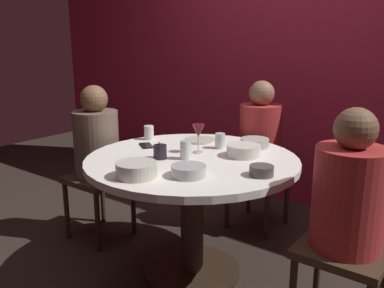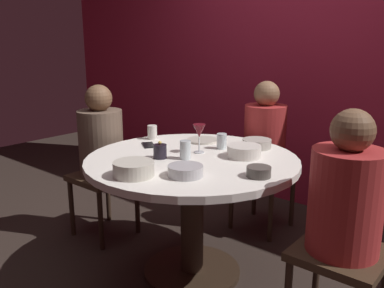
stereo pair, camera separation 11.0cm
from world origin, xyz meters
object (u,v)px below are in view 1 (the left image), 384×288
(seated_diner_back, at_px, (260,139))
(bowl_serving_large, at_px, (189,171))
(dining_table, at_px, (192,185))
(bowl_small_white, at_px, (244,151))
(candle_holder, at_px, (160,152))
(bowl_rice_portion, at_px, (137,170))
(cup_by_left_diner, at_px, (220,141))
(seated_diner_right, at_px, (349,200))
(seated_diner_left, at_px, (97,145))
(dinner_plate, at_px, (200,140))
(cup_near_candle, at_px, (186,150))
(cup_by_right_diner, at_px, (149,133))
(bowl_salad_center, at_px, (261,171))
(wine_glass, at_px, (198,132))
(cell_phone, at_px, (146,146))
(bowl_sauce_side, at_px, (255,143))

(seated_diner_back, height_order, bowl_serving_large, seated_diner_back)
(dining_table, relative_size, bowl_small_white, 6.25)
(candle_holder, distance_m, bowl_rice_portion, 0.34)
(bowl_serving_large, distance_m, cup_by_left_diner, 0.58)
(candle_holder, xyz_separation_m, bowl_small_white, (0.36, 0.33, -0.01))
(seated_diner_right, xyz_separation_m, bowl_rice_portion, (-0.91, -0.45, 0.09))
(seated_diner_left, bearing_deg, dinner_plate, 28.15)
(bowl_small_white, bearing_deg, cup_near_candle, -133.30)
(candle_holder, bearing_deg, cup_by_right_diner, 140.22)
(seated_diner_back, height_order, bowl_salad_center, seated_diner_back)
(seated_diner_left, xyz_separation_m, cup_near_candle, (0.84, -0.05, 0.11))
(seated_diner_right, relative_size, cup_near_candle, 10.52)
(bowl_serving_large, distance_m, cup_by_right_diner, 0.83)
(seated_diner_right, height_order, bowl_salad_center, seated_diner_right)
(wine_glass, height_order, cup_near_candle, wine_glass)
(seated_diner_back, height_order, cup_near_candle, seated_diner_back)
(bowl_serving_large, height_order, cup_near_candle, cup_near_candle)
(wine_glass, bearing_deg, dinner_plate, 123.93)
(bowl_salad_center, bearing_deg, dining_table, 173.19)
(bowl_small_white, relative_size, cup_near_candle, 1.84)
(dinner_plate, bearing_deg, dining_table, -60.83)
(cup_near_candle, distance_m, cup_by_left_diner, 0.32)
(cup_near_candle, bearing_deg, bowl_serving_large, -49.43)
(seated_diner_left, relative_size, seated_diner_back, 0.99)
(cup_near_candle, bearing_deg, seated_diner_left, 176.56)
(seated_diner_right, xyz_separation_m, cup_by_left_diner, (-0.88, 0.27, 0.10))
(seated_diner_back, bearing_deg, dinner_plate, -21.25)
(bowl_salad_center, distance_m, cup_by_right_diner, 1.01)
(seated_diner_right, bearing_deg, cup_by_left_diner, -17.07)
(wine_glass, bearing_deg, cell_phone, -168.35)
(candle_holder, xyz_separation_m, cup_by_left_diner, (0.15, 0.40, 0.01))
(cell_phone, bearing_deg, dinner_plate, 2.86)
(seated_diner_back, distance_m, cell_phone, 0.91)
(seated_diner_back, bearing_deg, seated_diner_left, -44.90)
(seated_diner_back, xyz_separation_m, bowl_salad_center, (0.48, -0.90, 0.08))
(seated_diner_left, xyz_separation_m, dinner_plate, (0.65, 0.35, 0.06))
(seated_diner_back, relative_size, bowl_sauce_side, 6.22)
(candle_holder, height_order, cup_by_right_diner, candle_holder)
(bowl_sauce_side, bearing_deg, dining_table, -112.38)
(cup_near_candle, bearing_deg, cup_by_right_diner, 155.21)
(wine_glass, distance_m, dinner_plate, 0.32)
(bowl_serving_large, distance_m, bowl_small_white, 0.49)
(cup_by_left_diner, bearing_deg, seated_diner_left, -162.58)
(seated_diner_left, height_order, cup_near_candle, seated_diner_left)
(seated_diner_back, distance_m, bowl_rice_portion, 1.30)
(wine_glass, bearing_deg, bowl_sauce_side, 57.38)
(bowl_serving_large, bearing_deg, wine_glass, 119.76)
(candle_holder, bearing_deg, bowl_rice_portion, -69.09)
(seated_diner_right, bearing_deg, seated_diner_back, -43.30)
(seated_diner_back, distance_m, bowl_salad_center, 1.03)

